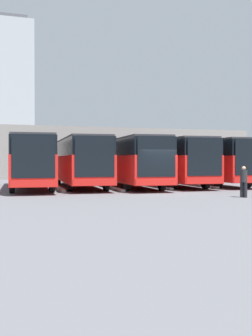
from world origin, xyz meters
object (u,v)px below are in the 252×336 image
(bus_0, at_px, (209,161))
(bus_3, at_px, (79,160))
(bus_1, at_px, (170,161))
(bus_4, at_px, (30,160))
(pedestrian, at_px, (244,181))
(bus_2, at_px, (129,161))

(bus_0, relative_size, bus_3, 1.00)
(bus_1, height_order, bus_4, same)
(bus_0, bearing_deg, bus_3, 3.76)
(bus_0, relative_size, bus_4, 1.00)
(bus_1, relative_size, bus_4, 1.00)
(bus_3, relative_size, pedestrian, 7.89)
(bus_3, bearing_deg, pedestrian, 124.15)
(bus_0, xyz_separation_m, bus_4, (13.63, 0.38, 0.00))
(bus_3, relative_size, bus_4, 1.00)
(bus_1, bearing_deg, pedestrian, 90.71)
(bus_3, xyz_separation_m, bus_4, (3.41, 0.38, 0.00))
(bus_0, distance_m, bus_2, 6.86)
(bus_0, distance_m, bus_1, 3.41)
(bus_0, xyz_separation_m, bus_3, (10.22, 0.01, 0.00))
(bus_0, bearing_deg, bus_2, 10.45)
(bus_1, bearing_deg, bus_2, 13.97)
(bus_1, bearing_deg, bus_3, 2.19)
(bus_0, height_order, bus_4, same)
(bus_0, distance_m, pedestrian, 11.43)
(bus_4, distance_m, pedestrian, 14.15)
(bus_0, bearing_deg, bus_4, 5.33)
(bus_1, bearing_deg, bus_4, 4.81)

